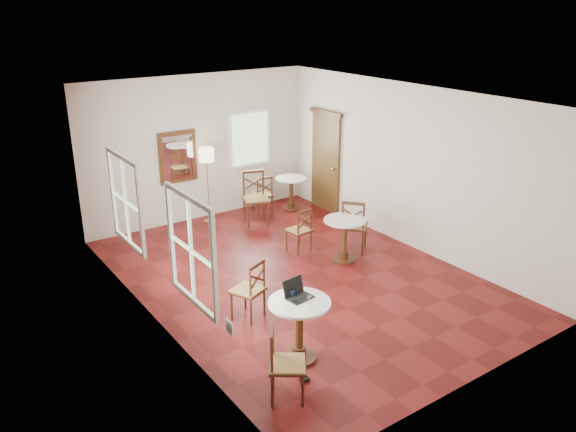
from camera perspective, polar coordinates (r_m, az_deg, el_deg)
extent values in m
plane|color=#570F0E|center=(9.73, 1.02, -6.03)|extent=(7.00, 7.00, 0.00)
cube|color=beige|center=(12.05, -8.80, 6.63)|extent=(5.00, 0.02, 3.00)
cube|color=beige|center=(6.85, 18.60, -5.28)|extent=(5.00, 0.02, 3.00)
cube|color=beige|center=(8.03, -13.53, -0.88)|extent=(0.02, 7.00, 3.00)
cube|color=beige|center=(10.76, 11.96, 4.72)|extent=(0.02, 7.00, 3.00)
cube|color=white|center=(8.80, 1.14, 11.70)|extent=(5.00, 7.00, 0.02)
cube|color=#523817|center=(12.54, 3.74, 5.26)|extent=(0.06, 0.90, 2.10)
cube|color=#3F1F0F|center=(12.29, 3.79, 10.20)|extent=(0.08, 1.02, 0.08)
sphere|color=#BF8C3F|center=(12.28, 4.45, 4.66)|extent=(0.07, 0.07, 0.07)
cube|color=#4B2914|center=(11.84, -10.86, 5.75)|extent=(0.80, 0.05, 1.05)
cube|color=white|center=(11.81, -10.79, 5.72)|extent=(0.64, 0.02, 0.88)
cube|color=white|center=(6.56, -5.81, -10.88)|extent=(0.02, 0.16, 0.16)
torus|color=red|center=(6.56, -5.69, -10.85)|extent=(0.02, 0.12, 0.12)
cube|color=white|center=(7.00, -9.62, -3.41)|extent=(0.06, 1.22, 1.42)
cube|color=white|center=(8.91, -15.80, 1.41)|extent=(0.06, 1.22, 1.42)
cube|color=white|center=(12.57, -3.82, 7.64)|extent=(1.02, 0.06, 1.22)
cylinder|color=#3F1F0F|center=(7.69, 1.09, -13.79)|extent=(0.45, 0.45, 0.05)
cylinder|color=#3F1F0F|center=(7.63, 1.10, -13.22)|extent=(0.18, 0.18, 0.14)
cylinder|color=#4B2914|center=(7.45, 1.11, -11.05)|extent=(0.10, 0.10, 0.68)
cylinder|color=#3F1F0F|center=(7.29, 1.13, -8.92)|extent=(0.16, 0.16, 0.07)
cylinder|color=silver|center=(7.26, 1.13, -8.57)|extent=(0.79, 0.79, 0.03)
cylinder|color=#3F1F0F|center=(10.36, 5.51, -4.26)|extent=(0.42, 0.42, 0.04)
cylinder|color=#3F1F0F|center=(10.33, 5.52, -3.84)|extent=(0.17, 0.17, 0.13)
cylinder|color=#4B2914|center=(10.20, 5.59, -2.22)|extent=(0.10, 0.10, 0.63)
cylinder|color=#3F1F0F|center=(10.09, 5.64, -0.67)|extent=(0.15, 0.15, 0.06)
cylinder|color=silver|center=(10.07, 5.65, -0.42)|extent=(0.74, 0.74, 0.03)
cylinder|color=#3F1F0F|center=(12.80, 0.32, 0.78)|extent=(0.39, 0.39, 0.04)
cylinder|color=#3F1F0F|center=(12.77, 0.32, 1.11)|extent=(0.16, 0.16, 0.12)
cylinder|color=#4B2914|center=(12.68, 0.32, 2.36)|extent=(0.09, 0.09, 0.59)
cylinder|color=#3F1F0F|center=(12.60, 0.32, 3.55)|extent=(0.14, 0.14, 0.06)
cylinder|color=silver|center=(12.58, 0.32, 3.74)|extent=(0.69, 0.69, 0.03)
cylinder|color=#3F1F0F|center=(8.71, -4.25, -7.91)|extent=(0.03, 0.03, 0.43)
cylinder|color=#3F1F0F|center=(8.54, -2.36, -8.49)|extent=(0.03, 0.03, 0.43)
cylinder|color=#3F1F0F|center=(8.47, -5.60, -8.83)|extent=(0.03, 0.03, 0.43)
cylinder|color=#3F1F0F|center=(8.29, -3.68, -9.46)|extent=(0.03, 0.03, 0.43)
cube|color=#3F1F0F|center=(8.40, -4.01, -7.37)|extent=(0.55, 0.55, 0.03)
cube|color=olive|center=(8.39, -4.01, -7.28)|extent=(0.53, 0.53, 0.04)
cylinder|color=#3F1F0F|center=(8.33, -2.40, -5.78)|extent=(0.03, 0.03, 0.47)
cylinder|color=#3F1F0F|center=(8.08, -3.75, -6.69)|extent=(0.03, 0.03, 0.47)
cube|color=#3F1F0F|center=(8.11, -3.10, -4.85)|extent=(0.34, 0.18, 0.05)
cube|color=#4B2914|center=(8.20, -3.07, -6.17)|extent=(0.29, 0.15, 0.21)
cube|color=#4B2914|center=(8.20, -3.07, -6.17)|extent=(0.29, 0.15, 0.21)
cylinder|color=#3F1F0F|center=(6.81, 1.47, -16.89)|extent=(0.03, 0.03, 0.43)
cylinder|color=#3F1F0F|center=(6.81, -1.58, -16.88)|extent=(0.03, 0.03, 0.43)
cylinder|color=#3F1F0F|center=(7.09, 1.40, -15.18)|extent=(0.03, 0.03, 0.43)
cylinder|color=#3F1F0F|center=(7.09, -1.50, -15.18)|extent=(0.03, 0.03, 0.43)
cube|color=#3F1F0F|center=(6.82, -0.05, -14.53)|extent=(0.59, 0.59, 0.03)
cube|color=olive|center=(6.81, -0.05, -14.43)|extent=(0.56, 0.56, 0.04)
cylinder|color=#3F1F0F|center=(6.55, -1.62, -13.70)|extent=(0.03, 0.03, 0.48)
cylinder|color=#3F1F0F|center=(6.84, -1.54, -12.06)|extent=(0.03, 0.03, 0.48)
cube|color=#3F1F0F|center=(6.57, -1.60, -11.25)|extent=(0.24, 0.32, 0.05)
cube|color=#4B2914|center=(6.68, -1.58, -12.80)|extent=(0.20, 0.27, 0.21)
cube|color=#4B2914|center=(6.68, -1.58, -12.80)|extent=(0.20, 0.27, 0.21)
cylinder|color=#3F1F0F|center=(10.83, 1.12, -2.02)|extent=(0.03, 0.03, 0.40)
cylinder|color=#3F1F0F|center=(10.61, 2.27, -2.51)|extent=(0.03, 0.03, 0.40)
cylinder|color=#3F1F0F|center=(10.63, -0.14, -2.45)|extent=(0.03, 0.03, 0.40)
cylinder|color=#3F1F0F|center=(10.42, 1.00, -2.96)|extent=(0.03, 0.03, 0.40)
cube|color=#3F1F0F|center=(10.54, 1.07, -1.47)|extent=(0.43, 0.43, 0.03)
cube|color=olive|center=(10.54, 1.07, -1.40)|extent=(0.41, 0.41, 0.04)
cylinder|color=#3F1F0F|center=(10.46, 2.30, -0.41)|extent=(0.03, 0.03, 0.44)
cylinder|color=#3F1F0F|center=(10.26, 1.01, -0.82)|extent=(0.03, 0.03, 0.44)
cube|color=#3F1F0F|center=(10.28, 1.67, 0.44)|extent=(0.34, 0.07, 0.04)
cube|color=#4B2914|center=(10.35, 1.66, -0.57)|extent=(0.29, 0.05, 0.19)
cube|color=#4B2914|center=(10.35, 1.66, -0.57)|extent=(0.29, 0.05, 0.19)
cylinder|color=#3F1F0F|center=(10.86, 7.65, -1.91)|extent=(0.04, 0.04, 0.47)
cylinder|color=#3F1F0F|center=(10.51, 7.35, -2.68)|extent=(0.04, 0.04, 0.47)
cylinder|color=#3F1F0F|center=(10.91, 5.68, -1.71)|extent=(0.04, 0.04, 0.47)
cylinder|color=#3F1F0F|center=(10.56, 5.32, -2.47)|extent=(0.04, 0.04, 0.47)
cube|color=#3F1F0F|center=(10.62, 6.55, -0.98)|extent=(0.65, 0.65, 0.03)
cube|color=olive|center=(10.61, 6.56, -0.90)|extent=(0.62, 0.62, 0.04)
cylinder|color=#3F1F0F|center=(10.33, 7.48, -0.12)|extent=(0.04, 0.04, 0.53)
cylinder|color=#3F1F0F|center=(10.38, 5.41, 0.07)|extent=(0.04, 0.04, 0.53)
cube|color=#3F1F0F|center=(10.27, 6.50, 1.24)|extent=(0.28, 0.33, 0.05)
cube|color=#4B2914|center=(10.35, 6.44, 0.03)|extent=(0.24, 0.28, 0.23)
cube|color=#4B2914|center=(10.35, 6.44, 0.03)|extent=(0.24, 0.28, 0.23)
cylinder|color=#3F1F0F|center=(12.70, -2.18, 1.48)|extent=(0.03, 0.03, 0.41)
cylinder|color=#3F1F0F|center=(12.42, -1.58, 1.04)|extent=(0.03, 0.03, 0.41)
cylinder|color=#3F1F0F|center=(12.58, -3.54, 1.27)|extent=(0.03, 0.03, 0.41)
cylinder|color=#3F1F0F|center=(12.30, -2.97, 0.82)|extent=(0.03, 0.03, 0.41)
cube|color=#3F1F0F|center=(12.43, -2.58, 2.06)|extent=(0.46, 0.46, 0.03)
cube|color=olive|center=(12.43, -2.58, 2.12)|extent=(0.44, 0.44, 0.04)
cylinder|color=#3F1F0F|center=(12.28, -1.60, 2.93)|extent=(0.03, 0.03, 0.45)
cylinder|color=#3F1F0F|center=(12.16, -3.01, 2.73)|extent=(0.03, 0.03, 0.45)
cube|color=#3F1F0F|center=(12.16, -2.32, 3.76)|extent=(0.34, 0.09, 0.05)
cube|color=#4B2914|center=(12.22, -2.30, 2.87)|extent=(0.29, 0.07, 0.20)
cube|color=#4B2914|center=(12.22, -2.30, 2.87)|extent=(0.29, 0.07, 0.20)
cylinder|color=#3F1F0F|center=(11.70, -3.94, 0.01)|extent=(0.04, 0.04, 0.51)
cylinder|color=#3F1F0F|center=(12.08, -4.33, 0.67)|extent=(0.04, 0.04, 0.51)
cylinder|color=#3F1F0F|center=(11.78, -1.99, 0.20)|extent=(0.04, 0.04, 0.51)
cylinder|color=#3F1F0F|center=(12.15, -2.44, 0.85)|extent=(0.04, 0.04, 0.51)
cube|color=#3F1F0F|center=(11.84, -3.20, 1.62)|extent=(0.64, 0.64, 0.03)
cube|color=olive|center=(11.83, -3.20, 1.70)|extent=(0.61, 0.61, 0.05)
cylinder|color=#3F1F0F|center=(11.90, -4.40, 3.11)|extent=(0.04, 0.04, 0.57)
cylinder|color=#3F1F0F|center=(11.98, -2.48, 3.28)|extent=(0.04, 0.04, 0.57)
cube|color=#3F1F0F|center=(11.87, -3.46, 4.40)|extent=(0.42, 0.18, 0.06)
cube|color=#4B2914|center=(11.94, -3.44, 3.25)|extent=(0.36, 0.15, 0.25)
cube|color=#4B2914|center=(11.94, -3.44, 3.25)|extent=(0.36, 0.15, 0.25)
cylinder|color=#BF8C3F|center=(12.19, -7.74, -0.48)|extent=(0.25, 0.25, 0.03)
cylinder|color=#BF8C3F|center=(11.96, -7.90, 2.69)|extent=(0.02, 0.02, 1.44)
cylinder|color=beige|center=(11.76, -8.07, 6.03)|extent=(0.31, 0.31, 0.27)
cube|color=black|center=(7.33, 1.12, -8.06)|extent=(0.35, 0.27, 0.02)
cube|color=black|center=(7.32, 1.12, -7.98)|extent=(0.28, 0.17, 0.00)
cube|color=black|center=(7.35, 0.50, -6.97)|extent=(0.33, 0.11, 0.22)
cube|color=silver|center=(7.35, 0.50, -6.97)|extent=(0.29, 0.09, 0.18)
ellipsoid|color=black|center=(7.23, 0.60, -8.39)|extent=(0.11, 0.07, 0.04)
cylinder|color=black|center=(7.34, 0.46, -7.70)|extent=(0.07, 0.07, 0.08)
torus|color=black|center=(7.36, 0.73, -7.61)|extent=(0.06, 0.01, 0.06)
cylinder|color=white|center=(7.19, 2.12, -8.29)|extent=(0.06, 0.06, 0.10)
cube|color=black|center=(7.30, 1.66, -15.87)|extent=(0.11, 0.07, 0.04)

